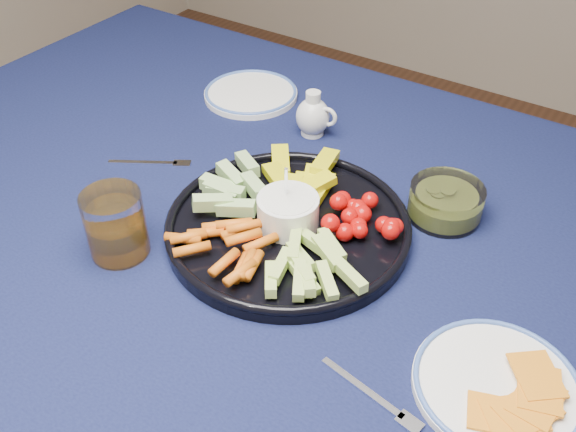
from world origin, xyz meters
The scene contains 9 objects.
dining_table centered at (0.00, 0.00, 0.66)m, with size 1.67×1.07×0.75m.
crudite_platter centered at (0.00, -0.02, 0.77)m, with size 0.37×0.37×0.12m.
creamer_pitcher centered at (-0.12, 0.24, 0.78)m, with size 0.08×0.06×0.09m.
pickle_bowl centered at (0.18, 0.15, 0.77)m, with size 0.11×0.11×0.05m.
cheese_plate centered at (0.36, -0.12, 0.76)m, with size 0.20×0.20×0.02m.
juice_tumbler centered at (-0.18, -0.19, 0.79)m, with size 0.09×0.09×0.10m.
fork_left centered at (-0.29, 0.01, 0.75)m, with size 0.13×0.09×0.00m.
fork_right centered at (0.25, -0.21, 0.75)m, with size 0.14×0.04×0.00m.
side_plate_extra centered at (-0.30, 0.29, 0.75)m, with size 0.19×0.19×0.02m.
Camera 1 is at (0.40, -0.63, 1.38)m, focal length 40.00 mm.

